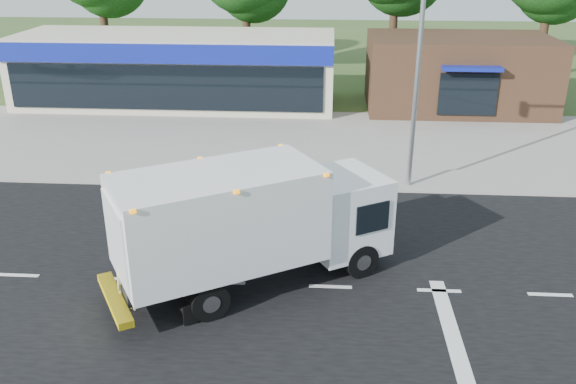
% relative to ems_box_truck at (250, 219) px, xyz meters
% --- Properties ---
extents(ground, '(120.00, 120.00, 0.00)m').
position_rel_ems_box_truck_xyz_m(ground, '(2.22, -0.01, -2.03)').
color(ground, '#385123').
rests_on(ground, ground).
extents(road_asphalt, '(60.00, 14.00, 0.02)m').
position_rel_ems_box_truck_xyz_m(road_asphalt, '(2.22, -0.01, -2.02)').
color(road_asphalt, black).
rests_on(road_asphalt, ground).
extents(sidewalk, '(60.00, 2.40, 0.12)m').
position_rel_ems_box_truck_xyz_m(sidewalk, '(2.22, 8.19, -1.97)').
color(sidewalk, gray).
rests_on(sidewalk, ground).
extents(parking_apron, '(60.00, 9.00, 0.02)m').
position_rel_ems_box_truck_xyz_m(parking_apron, '(2.22, 13.99, -2.02)').
color(parking_apron, gray).
rests_on(parking_apron, ground).
extents(lane_markings, '(55.20, 7.00, 0.01)m').
position_rel_ems_box_truck_xyz_m(lane_markings, '(3.57, -1.36, -2.01)').
color(lane_markings, silver).
rests_on(lane_markings, road_asphalt).
extents(ems_box_truck, '(8.06, 6.16, 3.52)m').
position_rel_ems_box_truck_xyz_m(ems_box_truck, '(0.00, 0.00, 0.00)').
color(ems_box_truck, black).
rests_on(ems_box_truck, ground).
extents(emergency_worker, '(0.67, 0.73, 1.79)m').
position_rel_ems_box_truck_xyz_m(emergency_worker, '(-3.03, -1.59, -1.14)').
color(emergency_worker, tan).
rests_on(emergency_worker, ground).
extents(retail_strip_mall, '(18.00, 6.20, 4.00)m').
position_rel_ems_box_truck_xyz_m(retail_strip_mall, '(-6.78, 19.92, -0.01)').
color(retail_strip_mall, beige).
rests_on(retail_strip_mall, ground).
extents(brown_storefront, '(10.00, 6.70, 4.00)m').
position_rel_ems_box_truck_xyz_m(brown_storefront, '(9.22, 19.97, -0.03)').
color(brown_storefront, '#382316').
rests_on(brown_storefront, ground).
extents(traffic_signal_pole, '(3.51, 0.25, 8.00)m').
position_rel_ems_box_truck_xyz_m(traffic_signal_pole, '(4.58, 7.59, 2.90)').
color(traffic_signal_pole, gray).
rests_on(traffic_signal_pole, ground).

